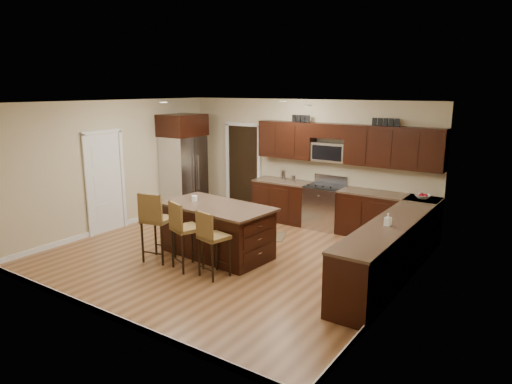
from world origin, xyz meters
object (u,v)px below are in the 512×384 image
Objects in this scene: island at (216,231)px; stool_right at (211,237)px; refrigerator at (184,163)px; range at (325,206)px; stool_left at (155,219)px; stool_mid at (183,228)px.

stool_right is at bearing -50.70° from island.
range is at bearing 13.35° from refrigerator.
stool_left is 0.52× the size of refrigerator.
stool_mid reaches higher than range.
refrigerator is (-2.97, 2.61, 0.53)m from stool_right.
stool_left is 1.22m from stool_right.
island is 1.98× the size of stool_right.
stool_right is 3.99m from refrigerator.
range is at bearing 97.29° from stool_right.
island is at bearing 40.66° from stool_left.
stool_right is (-0.32, -3.39, 0.20)m from range.
range is 3.47m from refrigerator.
stool_left is 3.19m from refrigerator.
island is at bearing 136.98° from stool_right.
stool_left is (-0.64, -0.85, 0.33)m from island.
stool_right is 0.46× the size of refrigerator.
stool_left is 1.13× the size of stool_right.
refrigerator is at bearing 111.54° from stool_left.
stool_left is at bearing -159.72° from stool_mid.
range reaches higher than stool_right.
stool_mid is 3.58m from refrigerator.
range is 1.03× the size of stool_right.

